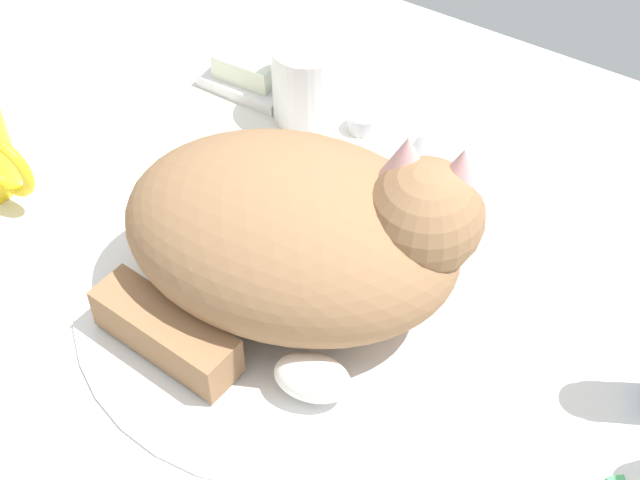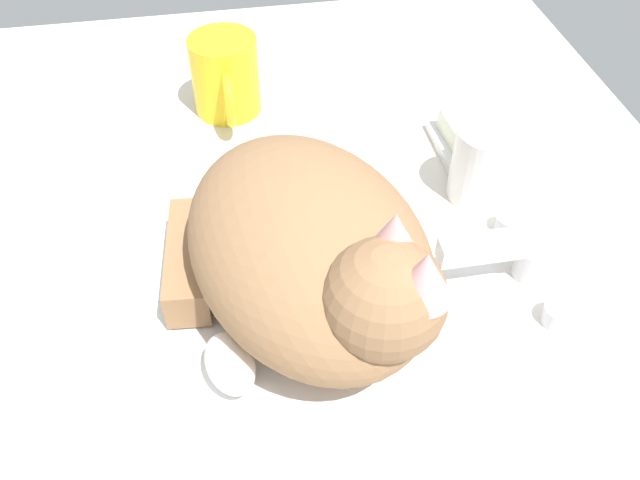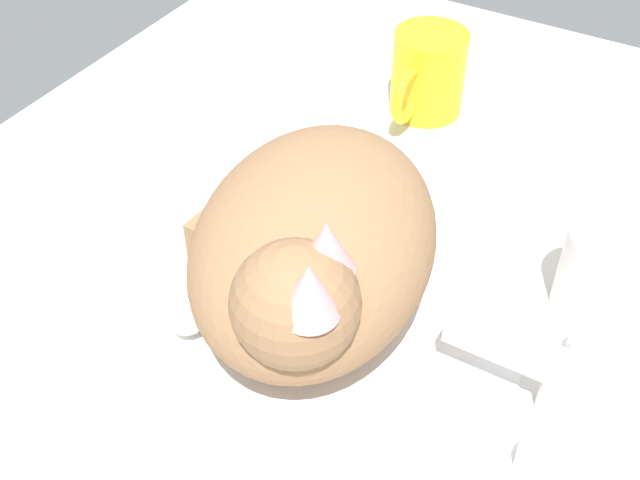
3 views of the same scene
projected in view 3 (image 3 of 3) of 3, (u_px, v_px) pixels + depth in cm
name	position (u px, v px, depth cm)	size (l,w,h in cm)	color
ground_plane	(316.00, 319.00, 66.44)	(110.00, 82.50, 3.00)	silver
sink_basin	(315.00, 303.00, 65.22)	(34.01, 34.01, 0.62)	white
faucet	(545.00, 381.00, 56.98)	(13.85, 10.90, 5.26)	silver
cat	(310.00, 249.00, 59.81)	(29.05, 23.77, 15.34)	#936B47
coffee_mug	(427.00, 74.00, 83.31)	(11.73, 7.56, 8.83)	yellow
rinse_cup	(602.00, 272.00, 62.74)	(6.55, 6.55, 7.79)	white
soap_dish	(628.00, 252.00, 69.20)	(9.00, 6.40, 1.20)	white
soap_bar	(634.00, 236.00, 67.95)	(6.14, 4.70, 2.48)	silver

